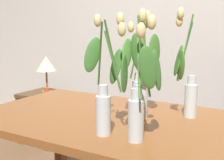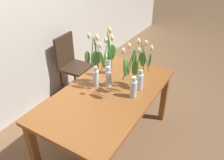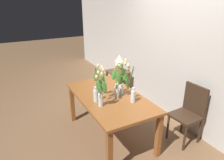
{
  "view_description": "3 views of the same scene",
  "coord_description": "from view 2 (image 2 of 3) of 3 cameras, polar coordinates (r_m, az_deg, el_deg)",
  "views": [
    {
      "loc": [
        0.68,
        -1.31,
        1.2
      ],
      "look_at": [
        -0.08,
        0.08,
        0.93
      ],
      "focal_mm": 45.06,
      "sensor_mm": 36.0,
      "label": 1
    },
    {
      "loc": [
        -1.64,
        -1.03,
        2.08
      ],
      "look_at": [
        -0.05,
        -0.08,
        0.94
      ],
      "focal_mm": 36.3,
      "sensor_mm": 36.0,
      "label": 2
    },
    {
      "loc": [
        2.58,
        -1.33,
        2.18
      ],
      "look_at": [
        0.04,
        0.02,
        1.02
      ],
      "focal_mm": 33.49,
      "sensor_mm": 36.0,
      "label": 3
    }
  ],
  "objects": [
    {
      "name": "tulip_vase_0",
      "position": [
        2.58,
        -0.74,
        4.98
      ],
      "size": [
        0.14,
        0.17,
        0.59
      ],
      "color": "silver",
      "rests_on": "dining_table"
    },
    {
      "name": "dining_table",
      "position": [
        2.41,
        -0.97,
        -4.82
      ],
      "size": [
        1.6,
        0.9,
        0.74
      ],
      "color": "brown",
      "rests_on": "ground"
    },
    {
      "name": "tulip_vase_1",
      "position": [
        2.32,
        7.38,
        2.35
      ],
      "size": [
        0.19,
        0.18,
        0.56
      ],
      "color": "silver",
      "rests_on": "dining_table"
    },
    {
      "name": "tulip_vase_3",
      "position": [
        2.37,
        -4.05,
        3.51
      ],
      "size": [
        0.22,
        0.21,
        0.58
      ],
      "color": "silver",
      "rests_on": "dining_table"
    },
    {
      "name": "dining_chair",
      "position": [
        3.47,
        -10.23,
        4.47
      ],
      "size": [
        0.42,
        0.42,
        0.93
      ],
      "color": "#382619",
      "rests_on": "ground"
    },
    {
      "name": "room_wall_rear",
      "position": [
        2.97,
        -24.49,
        14.72
      ],
      "size": [
        9.0,
        0.1,
        2.7
      ],
      "primitive_type": "cube",
      "color": "beige",
      "rests_on": "ground"
    },
    {
      "name": "tulip_vase_4",
      "position": [
        2.19,
        4.97,
        0.43
      ],
      "size": [
        0.24,
        0.16,
        0.55
      ],
      "color": "silver",
      "rests_on": "dining_table"
    },
    {
      "name": "tulip_vase_2",
      "position": [
        2.35,
        -1.0,
        2.49
      ],
      "size": [
        0.22,
        0.12,
        0.57
      ],
      "color": "silver",
      "rests_on": "dining_table"
    },
    {
      "name": "ground_plane",
      "position": [
        2.84,
        -0.85,
        -15.4
      ],
      "size": [
        18.0,
        18.0,
        0.0
      ],
      "primitive_type": "plane",
      "color": "brown"
    }
  ]
}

